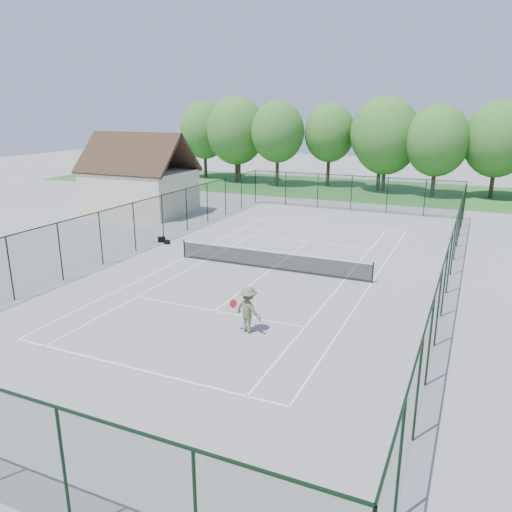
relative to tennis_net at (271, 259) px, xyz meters
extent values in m
plane|color=gray|center=(0.00, 0.00, -0.58)|extent=(140.00, 140.00, 0.00)
cube|color=#306D2B|center=(0.00, 30.00, -0.57)|extent=(80.00, 16.00, 0.01)
cube|color=white|center=(0.00, 11.88, -0.57)|extent=(10.97, 0.08, 0.01)
cube|color=white|center=(0.00, -11.88, -0.57)|extent=(10.97, 0.08, 0.01)
cube|color=white|center=(0.00, 6.40, -0.57)|extent=(8.23, 0.08, 0.01)
cube|color=white|center=(0.00, -6.40, -0.57)|extent=(8.23, 0.08, 0.01)
cube|color=white|center=(5.49, 0.00, -0.57)|extent=(0.08, 23.77, 0.01)
cube|color=white|center=(-5.49, 0.00, -0.57)|extent=(0.08, 23.77, 0.01)
cube|color=white|center=(4.12, 0.00, -0.57)|extent=(0.08, 23.77, 0.01)
cube|color=white|center=(-4.12, 0.00, -0.57)|extent=(0.08, 23.77, 0.01)
cube|color=white|center=(0.00, 0.00, -0.57)|extent=(0.08, 12.80, 0.01)
cylinder|color=black|center=(-5.50, 0.00, -0.03)|extent=(0.08, 0.08, 1.10)
cylinder|color=black|center=(5.50, 0.00, -0.03)|extent=(0.08, 0.08, 1.10)
cube|color=black|center=(0.00, 0.00, -0.08)|extent=(11.00, 0.02, 0.96)
cube|color=white|center=(0.00, 0.00, 0.42)|extent=(11.00, 0.05, 0.07)
cube|color=#193623|center=(0.00, 18.00, 0.92)|extent=(18.00, 0.02, 3.00)
cube|color=#193623|center=(9.00, 0.00, 0.92)|extent=(0.02, 36.00, 3.00)
cube|color=#193623|center=(-9.00, 0.00, 0.92)|extent=(0.02, 36.00, 3.00)
cube|color=black|center=(0.00, 18.00, 2.42)|extent=(18.00, 0.05, 0.05)
cube|color=black|center=(9.00, 0.00, 2.42)|extent=(0.05, 36.00, 0.05)
cube|color=black|center=(-9.00, 0.00, 2.42)|extent=(0.05, 36.00, 0.05)
cube|color=beige|center=(-16.00, 10.00, 1.17)|extent=(8.00, 6.00, 3.50)
cube|color=#3F2B1D|center=(-16.00, 11.50, 4.42)|extent=(8.60, 3.27, 3.27)
cube|color=#3F2B1D|center=(-16.00, 8.50, 4.42)|extent=(8.60, 3.27, 3.27)
cylinder|color=#3F2D1F|center=(-16.50, 30.00, 1.52)|extent=(0.40, 0.40, 4.20)
ellipsoid|color=#43812F|center=(-16.50, 30.00, 5.42)|extent=(6.40, 6.40, 7.40)
cylinder|color=#3F2D1F|center=(0.00, 30.00, 1.52)|extent=(0.40, 0.40, 4.20)
ellipsoid|color=#43812F|center=(0.00, 30.00, 5.42)|extent=(6.40, 6.40, 7.40)
cube|color=black|center=(-8.77, 2.43, -0.40)|extent=(0.51, 0.40, 0.35)
cube|color=black|center=(-8.17, 2.16, -0.44)|extent=(0.36, 0.24, 0.27)
imported|color=#606949|center=(2.22, -7.69, 0.35)|extent=(1.36, 1.03, 1.86)
sphere|color=#BED335|center=(3.39, -7.29, 0.38)|extent=(0.07, 0.07, 0.07)
camera|label=1|loc=(9.81, -23.96, 7.83)|focal=35.00mm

